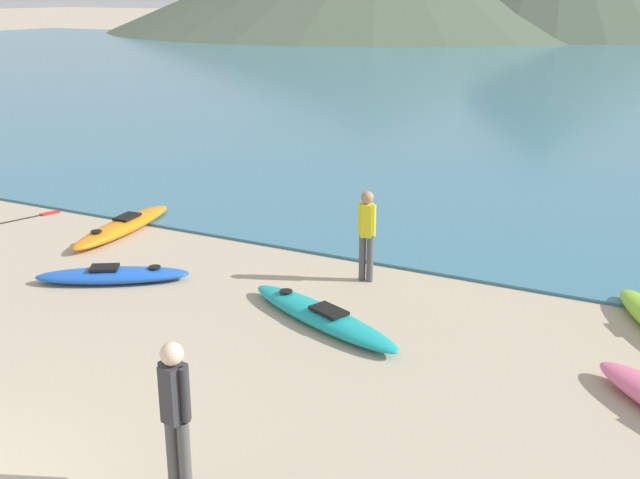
{
  "coord_description": "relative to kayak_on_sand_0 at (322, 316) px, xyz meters",
  "views": [
    {
      "loc": [
        6.55,
        -3.18,
        5.0
      ],
      "look_at": [
        0.32,
        8.88,
        0.5
      ],
      "focal_mm": 42.0,
      "sensor_mm": 36.0,
      "label": 1
    }
  ],
  "objects": [
    {
      "name": "bay_water",
      "position": [
        -1.61,
        37.88,
        -0.11
      ],
      "size": [
        160.0,
        70.0,
        0.06
      ],
      "primitive_type": "cube",
      "color": "teal",
      "rests_on": "ground_plane"
    },
    {
      "name": "kayak_on_sand_0",
      "position": [
        0.0,
        0.0,
        0.0
      ],
      "size": [
        3.31,
        1.83,
        0.32
      ],
      "color": "teal",
      "rests_on": "ground_plane"
    },
    {
      "name": "kayak_on_sand_1",
      "position": [
        -4.19,
        -0.13,
        -0.0
      ],
      "size": [
        2.67,
        1.98,
        0.31
      ],
      "color": "blue",
      "rests_on": "ground_plane"
    },
    {
      "name": "kayak_on_sand_4",
      "position": [
        -6.01,
        2.22,
        0.02
      ],
      "size": [
        1.02,
        3.41,
        0.35
      ],
      "color": "orange",
      "rests_on": "ground_plane"
    },
    {
      "name": "person_near_foreground",
      "position": [
        0.61,
        -4.42,
        0.86
      ],
      "size": [
        0.35,
        0.27,
        1.74
      ],
      "color": "#4C4C4C",
      "rests_on": "ground_plane"
    },
    {
      "name": "person_near_waterline",
      "position": [
        -0.15,
        2.05,
        0.83
      ],
      "size": [
        0.34,
        0.27,
        1.68
      ],
      "color": "#4C4C4C",
      "rests_on": "ground_plane"
    },
    {
      "name": "loose_paddle",
      "position": [
        -8.93,
        1.45,
        -0.12
      ],
      "size": [
        1.02,
        2.7,
        0.03
      ],
      "color": "black",
      "rests_on": "ground_plane"
    }
  ]
}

